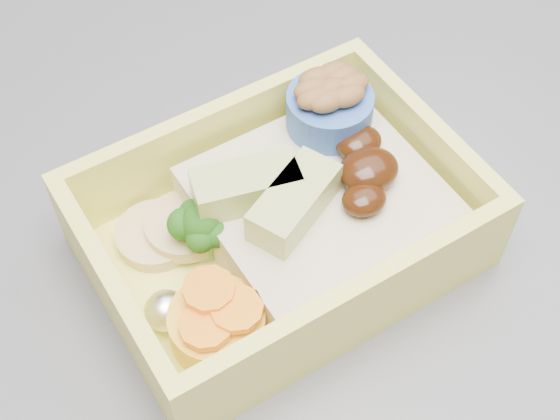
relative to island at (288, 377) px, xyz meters
name	(u,v)px	position (x,y,z in m)	size (l,w,h in m)	color
island	(288,377)	(0.00, 0.00, 0.00)	(1.24, 0.84, 0.92)	brown
bento_box	(288,216)	(-0.06, -0.11, 0.49)	(0.22, 0.17, 0.08)	#F1ED63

